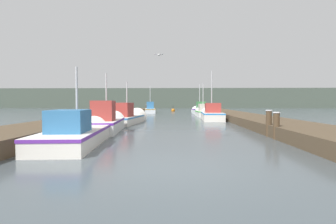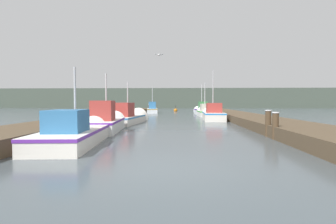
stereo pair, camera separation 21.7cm
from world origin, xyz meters
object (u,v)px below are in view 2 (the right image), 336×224
at_px(fishing_boat_4, 205,112).
at_px(seagull_lead, 159,55).
at_px(fishing_boat_2, 129,117).
at_px(fishing_boat_5, 201,110).
at_px(fishing_boat_3, 213,114).
at_px(mooring_piling_2, 204,108).
at_px(fishing_boat_0, 79,132).
at_px(fishing_boat_6, 152,110).
at_px(mooring_piling_1, 149,108).
at_px(channel_buoy, 176,110).
at_px(mooring_piling_0, 275,126).
at_px(fishing_boat_1, 107,122).
at_px(mooring_piling_3, 268,123).

distance_m(fishing_boat_4, seagull_lead, 13.33).
bearing_deg(fishing_boat_2, fishing_boat_5, 70.37).
height_order(fishing_boat_3, fishing_boat_4, fishing_boat_3).
distance_m(fishing_boat_5, mooring_piling_2, 9.44).
relative_size(fishing_boat_0, mooring_piling_2, 5.73).
relative_size(fishing_boat_6, mooring_piling_1, 4.36).
bearing_deg(fishing_boat_6, fishing_boat_2, -95.10).
bearing_deg(channel_buoy, mooring_piling_1, -141.70).
height_order(mooring_piling_0, seagull_lead, seagull_lead).
height_order(fishing_boat_6, mooring_piling_0, fishing_boat_6).
xyz_separation_m(fishing_boat_2, fishing_boat_5, (6.41, 13.89, 0.06)).
bearing_deg(fishing_boat_3, fishing_boat_4, 94.37).
bearing_deg(fishing_boat_2, fishing_boat_4, 60.54).
height_order(fishing_boat_3, mooring_piling_2, fishing_boat_3).
distance_m(fishing_boat_0, fishing_boat_2, 9.05).
distance_m(fishing_boat_3, mooring_piling_1, 18.29).
bearing_deg(fishing_boat_3, fishing_boat_0, -115.04).
distance_m(fishing_boat_2, mooring_piling_1, 20.56).
distance_m(fishing_boat_1, fishing_boat_6, 22.43).
height_order(fishing_boat_6, mooring_piling_1, fishing_boat_6).
bearing_deg(fishing_boat_0, fishing_boat_5, 69.25).
bearing_deg(fishing_boat_5, mooring_piling_1, 133.29).
height_order(fishing_boat_0, fishing_boat_4, fishing_boat_4).
distance_m(fishing_boat_4, fishing_boat_6, 10.34).
xyz_separation_m(fishing_boat_5, mooring_piling_1, (-7.38, 6.64, 0.09)).
xyz_separation_m(fishing_boat_0, mooring_piling_1, (-0.81, 29.58, 0.20)).
distance_m(mooring_piling_3, seagull_lead, 7.76).
xyz_separation_m(fishing_boat_1, fishing_boat_3, (6.74, 8.99, -0.01)).
height_order(fishing_boat_0, channel_buoy, fishing_boat_0).
relative_size(fishing_boat_1, mooring_piling_2, 5.13).
bearing_deg(fishing_boat_6, fishing_boat_1, -95.67).
xyz_separation_m(mooring_piling_0, channel_buoy, (-4.59, 31.76, -0.40)).
xyz_separation_m(fishing_boat_4, mooring_piling_1, (-7.34, 11.30, 0.13)).
distance_m(fishing_boat_0, fishing_boat_1, 3.93).
relative_size(fishing_boat_3, channel_buoy, 5.32).
bearing_deg(mooring_piling_3, fishing_boat_6, 107.43).
xyz_separation_m(fishing_boat_2, fishing_boat_6, (-0.10, 17.30, 0.04)).
height_order(mooring_piling_2, channel_buoy, mooring_piling_2).
xyz_separation_m(channel_buoy, seagull_lead, (-0.59, -26.55, 4.24)).
xyz_separation_m(fishing_boat_5, mooring_piling_0, (1.19, -21.97, 0.08)).
relative_size(fishing_boat_1, seagull_lead, 9.25).
height_order(mooring_piling_1, mooring_piling_2, mooring_piling_1).
xyz_separation_m(fishing_boat_3, fishing_boat_5, (-0.14, 10.03, 0.03)).
height_order(fishing_boat_3, fishing_boat_5, fishing_boat_3).
bearing_deg(seagull_lead, fishing_boat_5, 83.46).
relative_size(fishing_boat_0, fishing_boat_3, 1.00).
bearing_deg(mooring_piling_3, fishing_boat_1, 164.92).
xyz_separation_m(mooring_piling_1, mooring_piling_3, (8.57, -27.76, 0.02)).
xyz_separation_m(fishing_boat_3, seagull_lead, (-4.13, -6.74, 3.94)).
distance_m(fishing_boat_1, mooring_piling_2, 29.42).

